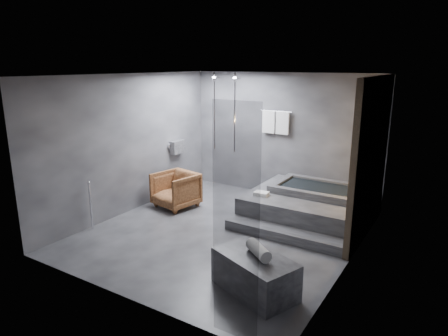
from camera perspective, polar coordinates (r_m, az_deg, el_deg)
The scene contains 7 objects.
room at distance 6.91m, azimuth 3.94°, elevation 4.21°, with size 5.00×5.04×2.82m.
tub_deck at distance 8.12m, azimuth 11.90°, elevation -5.31°, with size 2.20×2.00×0.50m, color #323235.
tub_step at distance 7.15m, azimuth 8.51°, elevation -9.34°, with size 2.20×0.36×0.18m, color #323235.
concrete_bench at distance 5.54m, azimuth 4.41°, elevation -14.84°, with size 1.15×0.63×0.52m, color #2D2D2F.
driftwood_chair at distance 8.57m, azimuth -6.91°, elevation -3.11°, with size 0.80×0.83×0.75m, color #462411.
rolled_towel at distance 5.40m, azimuth 4.95°, elevation -11.62°, with size 0.17×0.17×0.46m, color silver.
deck_towel at distance 7.80m, azimuth 5.36°, elevation -3.67°, with size 0.27×0.20×0.07m, color white.
Camera 1 is at (3.57, -5.77, 2.99)m, focal length 32.00 mm.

